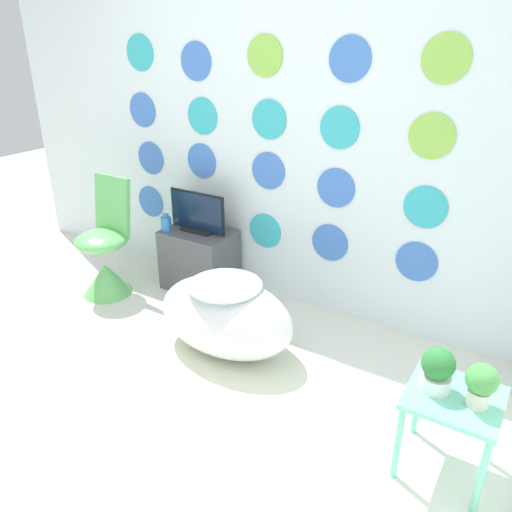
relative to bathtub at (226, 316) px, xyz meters
The scene contains 11 objects.
ground_plane 0.88m from the bathtub, 103.49° to the right, with size 12.00×12.00×0.00m, color silver.
wall_back_dotted 1.35m from the bathtub, 103.41° to the left, with size 4.96×0.05×2.60m.
rug 0.25m from the bathtub, 52.39° to the right, with size 1.21×0.64×0.01m.
bathtub is the anchor object (origin of this frame).
chair 1.23m from the bathtub, behind, with size 0.39×0.39×0.90m.
tv_cabinet 0.89m from the bathtub, 138.49° to the left, with size 0.53×0.37×0.48m.
tv 0.96m from the bathtub, 138.41° to the left, with size 0.49×0.12×0.31m.
vase 1.04m from the bathtub, 151.70° to the left, with size 0.08×0.08×0.14m.
side_table 1.44m from the bathtub, 10.56° to the right, with size 0.40×0.38×0.42m.
potted_plant_left 1.38m from the bathtub, 11.29° to the right, with size 0.15×0.15×0.21m.
potted_plant_right 1.56m from the bathtub, 10.55° to the right, with size 0.13×0.13×0.21m.
Camera 1 is at (1.78, -1.37, 1.88)m, focal length 35.00 mm.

